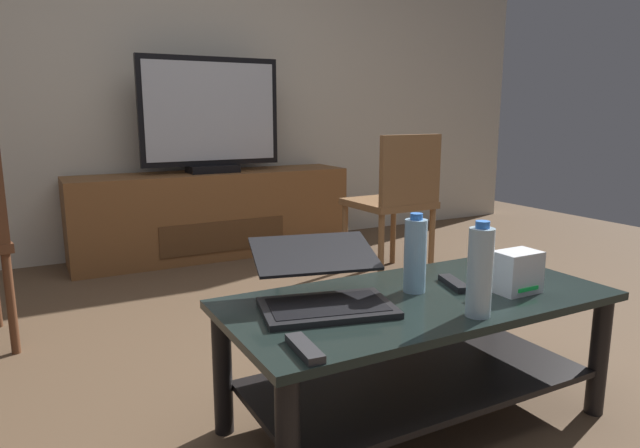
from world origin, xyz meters
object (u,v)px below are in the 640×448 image
Objects in this scene: laptop at (322,285)px; water_bottle_near at (415,255)px; dining_chair at (397,197)px; router_box at (517,272)px; television at (211,117)px; cell_phone at (497,265)px; media_cabinet at (214,214)px; tv_remote at (454,283)px; soundbar_remote at (305,348)px; coffee_table at (418,336)px; water_bottle_far at (480,272)px.

water_bottle_near reaches higher than laptop.
router_box is (-0.60, -1.48, -0.00)m from dining_chair.
television is 2.05× the size of laptop.
cell_phone is at bearing 54.93° from router_box.
television is (0.00, -0.02, 0.67)m from media_cabinet.
dining_chair is at bearing -52.28° from television.
router_box is 0.33m from water_bottle_near.
cell_phone is at bearing 35.97° from tv_remote.
soundbar_remote is (-0.60, -2.60, -0.52)m from television.
water_bottle_near reaches higher than media_cabinet.
water_bottle_near is at bearing 70.80° from coffee_table.
router_box is 0.29m from water_bottle_far.
tv_remote reaches higher than cell_phone.
water_bottle_far is (-0.06, -2.62, -0.40)m from television.
water_bottle_far is 1.71× the size of soundbar_remote.
television is 6.83× the size of cell_phone.
water_bottle_far is at bearing -158.60° from router_box.
tv_remote is (-0.74, -1.34, -0.06)m from dining_chair.
tv_remote is (0.17, 0.03, 0.14)m from coffee_table.
soundbar_remote is at bearing -173.63° from router_box.
media_cabinet is 13.67× the size of cell_phone.
router_box is 0.88× the size of tv_remote.
coffee_table is 7.69× the size of tv_remote.
dining_chair reaches higher than coffee_table.
tv_remote is (0.47, -0.05, -0.05)m from laptop.
television reaches higher than soundbar_remote.
media_cabinet is 2.32m from cell_phone.
coffee_table is 0.37m from laptop.
coffee_table is at bearing -15.15° from laptop.
water_bottle_far is (0.34, -0.30, 0.07)m from laptop.
coffee_table is 4.51× the size of water_bottle_far.
soundbar_remote is at bearing 166.13° from cell_phone.
dining_chair is 1.76m from laptop.
dining_chair is at bearing 56.58° from coffee_table.
water_bottle_far is at bearing -91.39° from television.
router_box is at bearing 21.40° from water_bottle_far.
water_bottle_far is at bearing 3.75° from soundbar_remote.
media_cabinet is 2.40m from tv_remote.
media_cabinet is (0.10, 2.42, -0.00)m from coffee_table.
dining_chair is at bearing -52.85° from media_cabinet.
water_bottle_far is (-0.86, -1.58, 0.06)m from dining_chair.
water_bottle_near is at bearing -123.86° from dining_chair.
router_box is 0.52× the size of water_bottle_far.
water_bottle_far reaches higher than media_cabinet.
television is 2.43m from tv_remote.
tv_remote is (0.13, 0.24, -0.12)m from water_bottle_far.
water_bottle_far is at bearing -91.38° from media_cabinet.
dining_chair is at bearing 37.84° from cell_phone.
water_bottle_near is 0.48m from cell_phone.
television reaches higher than dining_chair.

